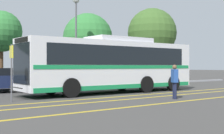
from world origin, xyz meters
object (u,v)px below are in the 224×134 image
Objects in this scene: transit_bus at (112,64)px; street_lamp at (76,18)px; tree_3 at (152,33)px; tree_1 at (1,32)px; tree_2 at (88,38)px; pedestrian_0 at (175,80)px; bus_stop_sign at (11,66)px; parked_car_1 at (6,80)px; parked_car_2 at (90,79)px.

transit_bus is 7.15m from street_lamp.
tree_3 reaches higher than transit_bus.
tree_1 is 0.85× the size of tree_2.
pedestrian_0 is 7.64m from bus_stop_sign.
parked_car_1 reaches higher than parked_car_2.
pedestrian_0 is (-0.84, -8.52, 0.24)m from parked_car_2.
tree_1 reaches higher than bus_stop_sign.
transit_bus is at bearing -115.64° from tree_2.
street_lamp is 1.28× the size of tree_1.
tree_1 is (-4.10, 7.57, 2.33)m from transit_bus.
parked_car_2 is at bearing -162.38° from tree_3.
parked_car_1 is at bearing 51.18° from transit_bus.
bus_stop_sign is (-6.68, 3.65, 0.67)m from pedestrian_0.
transit_bus is 12.64m from tree_3.
parked_car_2 is 10.62m from tree_3.
parked_car_2 is at bearing -95.78° from street_lamp.
bus_stop_sign is 15.42m from tree_2.
bus_stop_sign is (-1.63, -5.35, 0.85)m from parked_car_1.
tree_2 reaches higher than bus_stop_sign.
tree_1 is (-4.21, 12.33, 3.12)m from pedestrian_0.
parked_car_1 is 4.77m from tree_1.
tree_1 is at bearing 163.77° from street_lamp.
transit_bus is 4.52× the size of bus_stop_sign.
tree_1 reaches higher than pedestrian_0.
parked_car_1 is (-4.95, 4.23, -0.98)m from transit_bus.
bus_stop_sign is 0.36× the size of street_lamp.
transit_bus is 2.08× the size of tree_1.
tree_1 is at bearing 166.04° from parked_car_1.
tree_3 reaches higher than bus_stop_sign.
street_lamp reaches higher than tree_2.
bus_stop_sign is 0.35× the size of tree_3.
tree_3 reaches higher than street_lamp.
parked_car_2 is at bearing 85.67° from parked_car_1.
tree_3 is at bearing 108.03° from parked_car_2.
pedestrian_0 is 15.10m from tree_2.
parked_car_1 is 7.88m from street_lamp.
pedestrian_0 is (0.11, -4.76, -0.79)m from transit_bus.
transit_bus is 2.72× the size of parked_car_1.
pedestrian_0 is 0.26× the size of tree_2.
tree_3 reaches higher than parked_car_1.
parked_car_2 is (0.94, 3.75, -1.03)m from transit_bus.
parked_car_2 is 7.16m from tree_1.
tree_1 is (-5.27, 1.53, -1.33)m from street_lamp.
parked_car_1 is 0.66× the size of tree_2.
transit_bus is 1.63× the size of street_lamp.
street_lamp reaches higher than transit_bus.
tree_2 is at bearing 118.71° from parked_car_1.
tree_2 is at bearing 155.67° from tree_3.
pedestrian_0 is 0.65× the size of bus_stop_sign.
tree_1 is at bearing -126.71° from parked_car_2.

